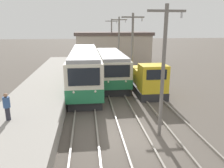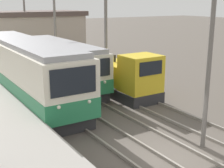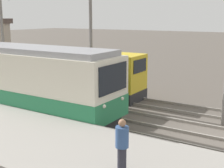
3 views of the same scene
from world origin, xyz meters
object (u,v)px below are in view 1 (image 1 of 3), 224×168
object	(u,v)px
commuter_train_left	(85,70)
catenary_mast_mid	(132,51)
shunting_locomotive	(147,81)
catenary_mast_distant	(112,40)
catenary_mast_near	(163,69)
person_on_platform	(7,106)
catenary_mast_far	(119,44)
commuter_train_center	(111,69)

from	to	relation	value
commuter_train_left	catenary_mast_mid	xyz separation A→B (m)	(4.31, -2.83, 2.17)
shunting_locomotive	catenary_mast_distant	world-z (taller)	catenary_mast_distant
catenary_mast_near	catenary_mast_distant	world-z (taller)	same
catenary_mast_near	person_on_platform	xyz separation A→B (m)	(-8.60, 0.93, -2.10)
catenary_mast_near	catenary_mast_distant	distance (m)	24.53
shunting_locomotive	catenary_mast_far	xyz separation A→B (m)	(-1.49, 8.17, 2.74)
catenary_mast_mid	commuter_train_left	bearing A→B (deg)	146.66
catenary_mast_distant	shunting_locomotive	bearing A→B (deg)	-84.78
catenary_mast_distant	catenary_mast_near	bearing A→B (deg)	-90.00
shunting_locomotive	catenary_mast_far	size ratio (longest dim) A/B	0.83
catenary_mast_mid	person_on_platform	size ratio (longest dim) A/B	4.57
catenary_mast_distant	person_on_platform	world-z (taller)	catenary_mast_distant
catenary_mast_mid	person_on_platform	distance (m)	11.44
catenary_mast_distant	person_on_platform	bearing A→B (deg)	-110.02
shunting_locomotive	person_on_platform	distance (m)	12.44
shunting_locomotive	catenary_mast_near	distance (m)	8.75
commuter_train_left	catenary_mast_distant	size ratio (longest dim) A/B	1.98
commuter_train_left	person_on_platform	xyz separation A→B (m)	(-4.29, -10.08, 0.07)
commuter_train_left	catenary_mast_far	world-z (taller)	catenary_mast_far
catenary_mast_far	shunting_locomotive	bearing A→B (deg)	-79.65
catenary_mast_mid	catenary_mast_far	size ratio (longest dim) A/B	1.00
catenary_mast_far	catenary_mast_distant	xyz separation A→B (m)	(0.00, 8.18, 0.00)
catenary_mast_near	catenary_mast_far	size ratio (longest dim) A/B	1.00
commuter_train_left	catenary_mast_far	xyz separation A→B (m)	(4.31, 5.34, 2.17)
commuter_train_center	person_on_platform	bearing A→B (deg)	-121.84
shunting_locomotive	catenary_mast_mid	xyz separation A→B (m)	(-1.49, -0.00, 2.74)
commuter_train_left	catenary_mast_near	xyz separation A→B (m)	(4.31, -11.01, 2.17)
commuter_train_center	catenary_mast_near	distance (m)	12.66
catenary_mast_mid	catenary_mast_far	distance (m)	8.18
shunting_locomotive	catenary_mast_near	size ratio (longest dim) A/B	0.83
shunting_locomotive	catenary_mast_far	distance (m)	8.75
commuter_train_left	shunting_locomotive	size ratio (longest dim) A/B	2.40
commuter_train_center	shunting_locomotive	distance (m)	5.15
commuter_train_center	catenary_mast_mid	world-z (taller)	catenary_mast_mid
commuter_train_center	catenary_mast_distant	xyz separation A→B (m)	(1.51, 12.18, 2.35)
commuter_train_left	catenary_mast_distant	xyz separation A→B (m)	(4.31, 13.52, 2.17)
commuter_train_center	person_on_platform	xyz separation A→B (m)	(-7.09, -11.42, 0.25)
catenary_mast_far	person_on_platform	bearing A→B (deg)	-119.14
shunting_locomotive	catenary_mast_far	world-z (taller)	catenary_mast_far
commuter_train_left	catenary_mast_far	bearing A→B (deg)	51.12
catenary_mast_near	catenary_mast_distant	bearing A→B (deg)	90.00
catenary_mast_mid	catenary_mast_near	bearing A→B (deg)	-90.00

